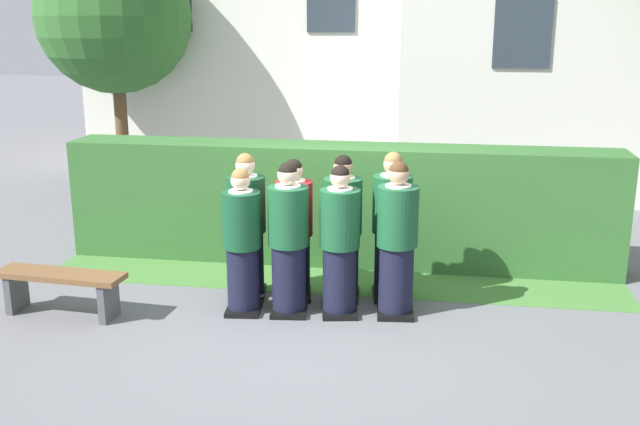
# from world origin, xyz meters

# --- Properties ---
(ground_plane) EXTENTS (60.00, 60.00, 0.00)m
(ground_plane) POSITION_xyz_m (0.00, 0.00, 0.00)
(ground_plane) COLOR slate
(student_front_row_0) EXTENTS (0.41, 0.49, 1.58)m
(student_front_row_0) POSITION_xyz_m (-0.78, -0.08, 0.75)
(student_front_row_0) COLOR black
(student_front_row_0) RESTS_ON ground
(student_front_row_1) EXTENTS (0.43, 0.51, 1.65)m
(student_front_row_1) POSITION_xyz_m (-0.29, -0.03, 0.79)
(student_front_row_1) COLOR black
(student_front_row_1) RESTS_ON ground
(student_front_row_2) EXTENTS (0.46, 0.53, 1.62)m
(student_front_row_2) POSITION_xyz_m (0.24, 0.03, 0.77)
(student_front_row_2) COLOR black
(student_front_row_2) RESTS_ON ground
(student_front_row_3) EXTENTS (0.43, 0.54, 1.67)m
(student_front_row_3) POSITION_xyz_m (0.84, 0.11, 0.79)
(student_front_row_3) COLOR black
(student_front_row_3) RESTS_ON ground
(student_rear_row_0) EXTENTS (0.45, 0.53, 1.65)m
(student_rear_row_0) POSITION_xyz_m (-0.86, 0.39, 0.78)
(student_rear_row_0) COLOR black
(student_rear_row_0) RESTS_ON ground
(student_in_red_blazer) EXTENTS (0.44, 0.54, 1.60)m
(student_in_red_blazer) POSITION_xyz_m (-0.32, 0.43, 0.76)
(student_in_red_blazer) COLOR black
(student_in_red_blazer) RESTS_ON ground
(student_rear_row_2) EXTENTS (0.43, 0.50, 1.64)m
(student_rear_row_2) POSITION_xyz_m (0.21, 0.49, 0.78)
(student_rear_row_2) COLOR black
(student_rear_row_2) RESTS_ON ground
(student_rear_row_3) EXTENTS (0.45, 0.56, 1.67)m
(student_rear_row_3) POSITION_xyz_m (0.75, 0.59, 0.80)
(student_rear_row_3) COLOR black
(student_rear_row_3) RESTS_ON ground
(hedge) EXTENTS (7.00, 0.70, 1.53)m
(hedge) POSITION_xyz_m (0.00, 1.77, 0.76)
(hedge) COLOR #33662D
(hedge) RESTS_ON ground
(oak_tree_left) EXTENTS (2.84, 2.84, 4.52)m
(oak_tree_left) POSITION_xyz_m (-4.74, 5.87, 3.09)
(oak_tree_left) COLOR brown
(oak_tree_left) RESTS_ON ground
(wooden_bench) EXTENTS (1.42, 0.47, 0.48)m
(wooden_bench) POSITION_xyz_m (-2.67, -0.49, 0.35)
(wooden_bench) COLOR brown
(wooden_bench) RESTS_ON ground
(lawn_strip) EXTENTS (7.00, 0.90, 0.01)m
(lawn_strip) POSITION_xyz_m (0.00, 0.97, 0.00)
(lawn_strip) COLOR #477A38
(lawn_strip) RESTS_ON ground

